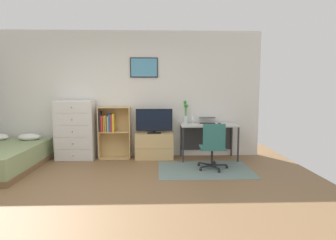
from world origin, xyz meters
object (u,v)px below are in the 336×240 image
(dresser, at_px, (75,130))
(desk, at_px, (208,130))
(office_chair, at_px, (213,145))
(computer_mouse, at_px, (219,124))
(bookshelf, at_px, (112,129))
(laptop, at_px, (207,121))
(bamboo_vase, at_px, (186,113))
(tv_stand, at_px, (154,146))
(television, at_px, (154,121))
(wine_glass, at_px, (193,118))

(dresser, height_order, desk, dresser)
(office_chair, bearing_deg, computer_mouse, 71.98)
(bookshelf, bearing_deg, computer_mouse, -4.36)
(laptop, xyz_separation_m, bamboo_vase, (-0.46, 0.07, 0.16))
(tv_stand, relative_size, office_chair, 0.93)
(bamboo_vase, bearing_deg, office_chair, -67.70)
(dresser, distance_m, computer_mouse, 3.01)
(bookshelf, distance_m, tv_stand, 0.97)
(desk, bearing_deg, tv_stand, 179.35)
(desk, bearing_deg, bookshelf, 178.16)
(dresser, distance_m, office_chair, 2.87)
(dresser, xyz_separation_m, office_chair, (2.72, -0.88, -0.16))
(desk, relative_size, laptop, 2.84)
(tv_stand, xyz_separation_m, television, (-0.00, -0.02, 0.53))
(dresser, relative_size, office_chair, 1.44)
(desk, bearing_deg, television, -179.53)
(wine_glass, bearing_deg, bookshelf, 174.41)
(wine_glass, bearing_deg, desk, 16.47)
(office_chair, height_order, computer_mouse, office_chair)
(bookshelf, distance_m, wine_glass, 1.72)
(tv_stand, height_order, desk, desk)
(television, height_order, office_chair, television)
(television, bearing_deg, office_chair, -39.11)
(bookshelf, relative_size, wine_glass, 6.09)
(computer_mouse, relative_size, bamboo_vase, 0.21)
(tv_stand, height_order, television, television)
(computer_mouse, bearing_deg, tv_stand, 174.97)
(tv_stand, relative_size, desk, 0.68)
(computer_mouse, bearing_deg, office_chair, -109.78)
(tv_stand, xyz_separation_m, laptop, (1.13, 0.02, 0.53))
(bookshelf, height_order, office_chair, bookshelf)
(desk, bearing_deg, bamboo_vase, 167.00)
(desk, xyz_separation_m, office_chair, (-0.06, -0.89, -0.15))
(tv_stand, bearing_deg, desk, -0.65)
(bookshelf, distance_m, computer_mouse, 2.27)
(dresser, distance_m, tv_stand, 1.68)
(television, height_order, desk, television)
(tv_stand, distance_m, computer_mouse, 1.45)
(television, distance_m, office_chair, 1.43)
(television, bearing_deg, desk, 0.47)
(bookshelf, height_order, laptop, bookshelf)
(office_chair, bearing_deg, tv_stand, 141.94)
(bookshelf, height_order, computer_mouse, bookshelf)
(television, relative_size, computer_mouse, 7.34)
(office_chair, distance_m, bamboo_vase, 1.19)
(office_chair, relative_size, bamboo_vase, 1.78)
(bookshelf, relative_size, television, 1.44)
(dresser, relative_size, wine_glass, 6.89)
(computer_mouse, bearing_deg, dresser, 178.01)
(bookshelf, xyz_separation_m, bamboo_vase, (1.57, 0.04, 0.32))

